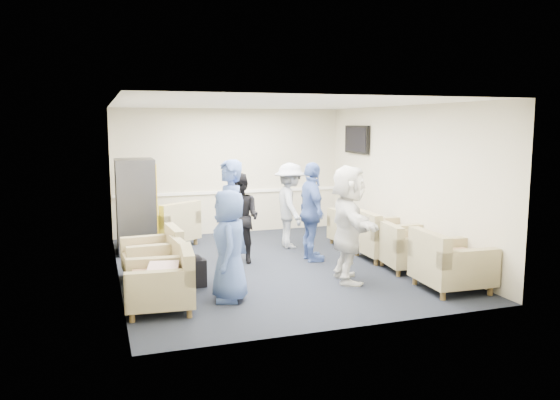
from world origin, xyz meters
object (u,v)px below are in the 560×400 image
object	(u,v)px
armchair_right_near	(448,265)
armchair_right_midnear	(406,250)
armchair_right_midfar	(382,239)
armchair_right_far	(351,230)
person_mid_left	(230,224)
armchair_left_mid	(161,269)
armchair_corner	(170,227)
armchair_left_near	(165,285)
armchair_left_far	(156,257)
person_back_right	(290,206)
person_front_left	(229,246)
person_mid_right	(312,212)
person_front_right	(348,224)
vending_machine	(136,206)
person_back_left	(240,218)

from	to	relation	value
armchair_right_near	armchair_right_midnear	distance (m)	1.14
armchair_right_midfar	armchair_right_far	world-z (taller)	armchair_right_midfar
person_mid_left	armchair_left_mid	bearing A→B (deg)	-96.68
armchair_right_midfar	armchair_corner	distance (m)	4.11
armchair_left_near	armchair_left_far	world-z (taller)	armchair_left_near
armchair_right_midnear	armchair_right_midfar	xyz separation A→B (m)	(-0.00, 0.78, 0.04)
armchair_right_near	person_back_right	size ratio (longest dim) A/B	0.59
person_front_left	person_mid_right	world-z (taller)	person_mid_right
person_front_left	person_front_right	distance (m)	1.94
armchair_right_midnear	armchair_right_far	size ratio (longest dim) A/B	1.10
vending_machine	person_front_left	size ratio (longest dim) A/B	1.15
person_front_left	person_back_right	xyz separation A→B (m)	(1.85, 2.74, 0.06)
person_front_left	person_mid_right	xyz separation A→B (m)	(1.86, 1.66, 0.11)
armchair_left_mid	person_front_left	bearing A→B (deg)	42.12
armchair_left_near	armchair_right_midfar	size ratio (longest dim) A/B	0.98
person_front_right	vending_machine	bearing A→B (deg)	56.93
person_mid_left	person_front_right	bearing A→B (deg)	78.49
armchair_right_near	person_mid_right	bearing A→B (deg)	31.58
armchair_right_midfar	armchair_right_far	bearing A→B (deg)	3.39
armchair_right_near	vending_machine	distance (m)	5.64
armchair_left_mid	armchair_right_far	xyz separation A→B (m)	(3.87, 1.75, 0.00)
person_mid_right	person_back_left	bearing A→B (deg)	81.22
armchair_right_far	person_mid_right	size ratio (longest dim) A/B	0.49
armchair_left_mid	armchair_right_midnear	xyz separation A→B (m)	(3.92, -0.19, 0.03)
armchair_left_near	armchair_right_far	world-z (taller)	armchair_left_near
armchair_right_near	person_front_right	bearing A→B (deg)	55.98
armchair_left_near	person_back_right	bearing A→B (deg)	141.69
armchair_right_midnear	person_front_right	size ratio (longest dim) A/B	0.52
vending_machine	armchair_right_near	bearing A→B (deg)	-43.75
armchair_corner	person_back_right	bearing A→B (deg)	124.58
armchair_right_midnear	armchair_corner	size ratio (longest dim) A/B	0.71
armchair_left_near	person_mid_right	world-z (taller)	person_mid_right
armchair_right_far	person_front_right	distance (m)	2.55
armchair_left_near	armchair_corner	distance (m)	3.80
armchair_right_near	person_mid_right	distance (m)	2.58
armchair_left_mid	vending_machine	size ratio (longest dim) A/B	0.47
armchair_right_far	armchair_corner	bearing A→B (deg)	65.80
armchair_right_far	person_back_right	bearing A→B (deg)	73.64
armchair_right_midfar	armchair_right_near	bearing A→B (deg)	-179.06
armchair_right_midnear	vending_machine	bearing A→B (deg)	62.81
armchair_left_near	armchair_right_midnear	size ratio (longest dim) A/B	1.00
person_back_left	person_front_right	world-z (taller)	person_front_right
armchair_left_far	armchair_corner	distance (m)	2.30
armchair_right_near	armchair_right_midfar	world-z (taller)	armchair_right_near
armchair_left_far	armchair_right_far	world-z (taller)	armchair_left_far
armchair_left_near	person_front_left	distance (m)	0.99
person_mid_left	person_front_right	world-z (taller)	person_mid_left
armchair_right_near	armchair_right_far	world-z (taller)	armchair_right_near
armchair_right_midfar	armchair_corner	size ratio (longest dim) A/B	0.72
armchair_corner	person_mid_left	bearing A→B (deg)	66.24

